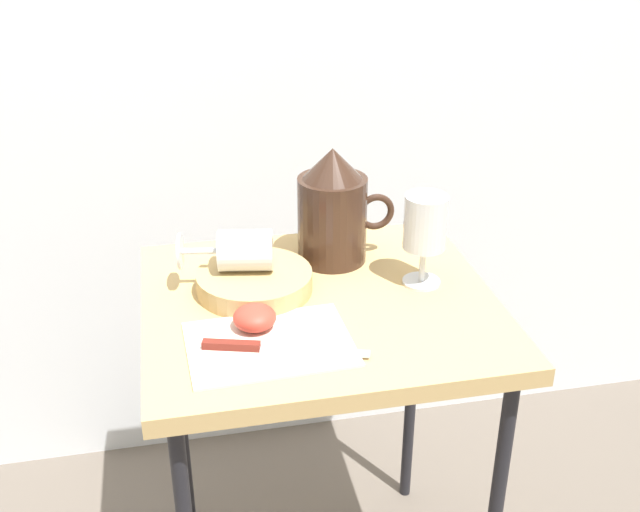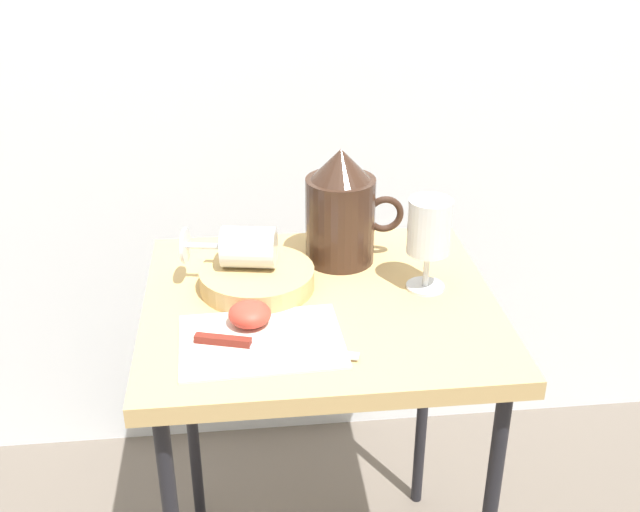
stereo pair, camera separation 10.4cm
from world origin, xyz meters
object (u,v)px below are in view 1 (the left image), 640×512
Objects in this scene: wine_glass_tipped_near at (242,250)px; knife at (260,347)px; basket_tray at (255,281)px; wine_glass_upright at (425,227)px; pitcher at (333,216)px; apple_half_left at (255,317)px; table at (320,332)px.

wine_glass_tipped_near is 0.21m from knife.
wine_glass_tipped_near reaches higher than basket_tray.
wine_glass_upright is 0.67× the size of knife.
basket_tray is at bearing -149.93° from pitcher.
knife is (0.00, -0.20, -0.06)m from wine_glass_tipped_near.
wine_glass_tipped_near is at bearing 90.45° from apple_half_left.
wine_glass_tipped_near is at bearing 137.99° from basket_tray.
basket_tray is 0.29m from wine_glass_upright.
apple_half_left is 0.06m from knife.
apple_half_left is (-0.12, -0.07, 0.09)m from table.
pitcher is 1.29× the size of wine_glass_tipped_near.
knife is at bearing -90.26° from apple_half_left.
basket_tray is at bearing 152.86° from table.
basket_tray is at bearing 173.73° from wine_glass_upright.
pitcher is at bearing 58.28° from knife.
wine_glass_tipped_near is at bearing -156.48° from pitcher.
knife is at bearing -89.77° from wine_glass_tipped_near.
knife is (-0.02, -0.18, -0.01)m from basket_tray.
wine_glass_tipped_near is at bearing 90.23° from knife.
apple_half_left is at bearing -89.55° from wine_glass_tipped_near.
wine_glass_upright is (0.28, -0.03, 0.09)m from basket_tray.
wine_glass_upright is 2.42× the size of apple_half_left.
knife is at bearing -121.72° from pitcher.
wine_glass_upright is 0.98× the size of wine_glass_tipped_near.
wine_glass_upright reaches higher than apple_half_left.
wine_glass_upright reaches higher than knife.
wine_glass_tipped_near is 0.14m from apple_half_left.
wine_glass_upright is 0.35m from knife.
wine_glass_tipped_near is 0.68× the size of knife.
knife is at bearing -152.76° from wine_glass_upright.
pitcher is 1.31× the size of wine_glass_upright.
table is at bearing -110.34° from pitcher.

